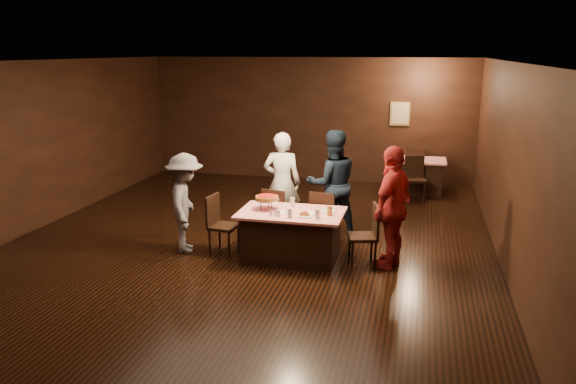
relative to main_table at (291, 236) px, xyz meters
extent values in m
plane|color=black|center=(-0.85, 0.59, -0.39)|extent=(10.00, 10.00, 0.00)
cube|color=silver|center=(-0.85, 0.59, 2.62)|extent=(8.00, 10.00, 0.04)
cube|color=black|center=(-0.85, 5.59, 1.11)|extent=(8.00, 0.04, 3.00)
cube|color=black|center=(-0.85, -4.41, 1.11)|extent=(8.00, 0.04, 3.00)
cube|color=black|center=(-4.85, 0.59, 1.11)|extent=(0.04, 10.00, 3.00)
cube|color=black|center=(3.15, 0.59, 1.11)|extent=(0.04, 10.00, 3.00)
cube|color=tan|center=(1.35, 5.56, 1.31)|extent=(0.46, 0.03, 0.56)
cube|color=beige|center=(1.35, 5.53, 1.31)|extent=(0.38, 0.01, 0.48)
cube|color=red|center=(0.00, 0.00, 0.00)|extent=(1.60, 1.00, 0.77)
cube|color=#A30A12|center=(1.80, 4.78, 0.00)|extent=(1.30, 0.90, 0.77)
cube|color=black|center=(-0.40, 0.75, 0.09)|extent=(0.50, 0.50, 0.95)
cube|color=black|center=(0.40, 0.75, 0.09)|extent=(0.47, 0.47, 0.95)
cube|color=black|center=(-1.10, 0.00, 0.09)|extent=(0.47, 0.47, 0.95)
cube|color=black|center=(1.10, 0.00, 0.09)|extent=(0.51, 0.51, 0.95)
cube|color=black|center=(1.80, 4.08, 0.09)|extent=(0.50, 0.50, 0.95)
cube|color=black|center=(1.80, 5.38, 0.09)|extent=(0.50, 0.50, 0.95)
imported|color=silver|center=(-0.47, 1.31, 0.52)|extent=(0.70, 0.49, 1.80)
imported|color=black|center=(0.43, 1.27, 0.55)|extent=(1.12, 1.01, 1.87)
imported|color=slate|center=(-1.73, -0.01, 0.42)|extent=(0.89, 1.17, 1.60)
imported|color=#AB2425|center=(1.52, 0.06, 0.54)|extent=(0.81, 1.17, 1.84)
cylinder|color=black|center=(-0.40, 0.15, 0.46)|extent=(0.01, 0.01, 0.15)
cylinder|color=black|center=(-0.49, 0.00, 0.46)|extent=(0.01, 0.01, 0.15)
cylinder|color=black|center=(-0.31, 0.00, 0.46)|extent=(0.01, 0.01, 0.15)
cylinder|color=silver|center=(-0.40, 0.05, 0.54)|extent=(0.38, 0.38, 0.01)
cylinder|color=#B27233|center=(-0.40, 0.05, 0.57)|extent=(0.35, 0.35, 0.05)
cylinder|color=#A5140C|center=(-0.40, 0.05, 0.60)|extent=(0.30, 0.30, 0.01)
cylinder|color=white|center=(0.25, -0.18, 0.39)|extent=(0.25, 0.25, 0.01)
cylinder|color=#B27233|center=(0.25, -0.18, 0.42)|extent=(0.18, 0.18, 0.04)
cylinder|color=#A5140C|center=(0.25, -0.18, 0.44)|extent=(0.14, 0.14, 0.01)
cylinder|color=white|center=(0.55, 0.15, 0.39)|extent=(0.25, 0.25, 0.01)
cylinder|color=silver|center=(0.05, -0.30, 0.46)|extent=(0.08, 0.08, 0.14)
cylinder|color=silver|center=(0.45, -0.25, 0.46)|extent=(0.08, 0.08, 0.14)
cylinder|color=#BF7F26|center=(0.60, -0.05, 0.46)|extent=(0.08, 0.08, 0.14)
cylinder|color=silver|center=(-0.05, 0.30, 0.46)|extent=(0.08, 0.08, 0.14)
cylinder|color=silver|center=(-0.18, -0.25, 0.43)|extent=(0.04, 0.04, 0.08)
cylinder|color=silver|center=(-0.18, -0.25, 0.47)|extent=(0.05, 0.05, 0.02)
cylinder|color=silver|center=(-0.12, -0.30, 0.43)|extent=(0.04, 0.04, 0.08)
cylinder|color=silver|center=(-0.12, -0.30, 0.47)|extent=(0.05, 0.05, 0.02)
cylinder|color=silver|center=(-0.24, -0.30, 0.43)|extent=(0.04, 0.04, 0.08)
cylinder|color=silver|center=(-0.24, -0.30, 0.47)|extent=(0.05, 0.05, 0.02)
cube|color=white|center=(0.30, 0.00, 0.39)|extent=(0.19, 0.19, 0.01)
cube|color=white|center=(-0.15, -0.05, 0.39)|extent=(0.21, 0.21, 0.01)
camera|label=1|loc=(1.86, -8.02, 2.79)|focal=35.00mm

